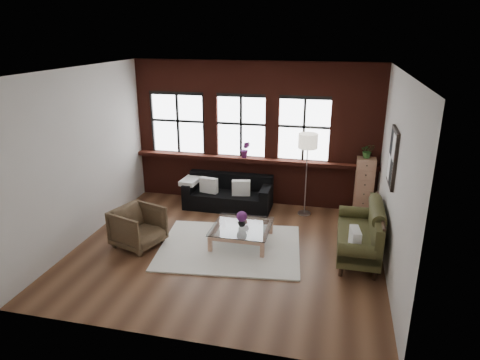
% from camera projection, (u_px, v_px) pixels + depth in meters
% --- Properties ---
extents(floor, '(5.50, 5.50, 0.00)m').
position_uv_depth(floor, '(227.00, 249.00, 7.85)').
color(floor, '#492B1B').
rests_on(floor, ground).
extents(ceiling, '(5.50, 5.50, 0.00)m').
position_uv_depth(ceiling, '(225.00, 70.00, 6.79)').
color(ceiling, white).
rests_on(ceiling, ground).
extents(wall_back, '(5.50, 0.00, 5.50)m').
position_uv_depth(wall_back, '(255.00, 134.00, 9.62)').
color(wall_back, beige).
rests_on(wall_back, ground).
extents(wall_front, '(5.50, 0.00, 5.50)m').
position_uv_depth(wall_front, '(172.00, 228.00, 5.02)').
color(wall_front, beige).
rests_on(wall_front, ground).
extents(wall_left, '(0.00, 5.00, 5.00)m').
position_uv_depth(wall_left, '(83.00, 156.00, 7.91)').
color(wall_left, beige).
rests_on(wall_left, ground).
extents(wall_right, '(0.00, 5.00, 5.00)m').
position_uv_depth(wall_right, '(395.00, 178.00, 6.73)').
color(wall_right, beige).
rests_on(wall_right, ground).
extents(brick_backwall, '(5.50, 0.12, 3.20)m').
position_uv_depth(brick_backwall, '(254.00, 134.00, 9.56)').
color(brick_backwall, '#451710').
rests_on(brick_backwall, floor).
extents(sill_ledge, '(5.50, 0.30, 0.08)m').
position_uv_depth(sill_ledge, '(253.00, 159.00, 9.67)').
color(sill_ledge, '#451710').
rests_on(sill_ledge, brick_backwall).
extents(window_left, '(1.38, 0.10, 1.50)m').
position_uv_depth(window_left, '(178.00, 124.00, 9.91)').
color(window_left, black).
rests_on(window_left, brick_backwall).
extents(window_mid, '(1.38, 0.10, 1.50)m').
position_uv_depth(window_mid, '(241.00, 127.00, 9.59)').
color(window_mid, black).
rests_on(window_mid, brick_backwall).
extents(window_right, '(1.38, 0.10, 1.50)m').
position_uv_depth(window_right, '(304.00, 130.00, 9.29)').
color(window_right, black).
rests_on(window_right, brick_backwall).
extents(wall_poster, '(0.05, 0.74, 0.94)m').
position_uv_depth(wall_poster, '(393.00, 157.00, 6.93)').
color(wall_poster, black).
rests_on(wall_poster, wall_right).
extents(shag_rug, '(2.76, 2.28, 0.03)m').
position_uv_depth(shag_rug, '(230.00, 247.00, 7.90)').
color(shag_rug, silver).
rests_on(shag_rug, floor).
extents(dark_sofa, '(1.93, 0.78, 0.70)m').
position_uv_depth(dark_sofa, '(228.00, 193.00, 9.58)').
color(dark_sofa, black).
rests_on(dark_sofa, floor).
extents(pillow_a, '(0.42, 0.21, 0.34)m').
position_uv_depth(pillow_a, '(209.00, 185.00, 9.52)').
color(pillow_a, silver).
rests_on(pillow_a, dark_sofa).
extents(pillow_b, '(0.42, 0.21, 0.34)m').
position_uv_depth(pillow_b, '(241.00, 188.00, 9.36)').
color(pillow_b, silver).
rests_on(pillow_b, dark_sofa).
extents(vintage_settee, '(0.79, 1.78, 0.95)m').
position_uv_depth(vintage_settee, '(358.00, 231.00, 7.49)').
color(vintage_settee, '#383619').
rests_on(vintage_settee, floor).
extents(pillow_settee, '(0.19, 0.40, 0.34)m').
position_uv_depth(pillow_settee, '(355.00, 239.00, 6.97)').
color(pillow_settee, silver).
rests_on(pillow_settee, vintage_settee).
extents(armchair, '(1.01, 1.00, 0.74)m').
position_uv_depth(armchair, '(138.00, 227.00, 7.88)').
color(armchair, '#423221').
rests_on(armchair, floor).
extents(coffee_table, '(1.07, 1.07, 0.36)m').
position_uv_depth(coffee_table, '(242.00, 235.00, 8.02)').
color(coffee_table, tan).
rests_on(coffee_table, shag_rug).
extents(vase, '(0.16, 0.16, 0.16)m').
position_uv_depth(vase, '(242.00, 222.00, 7.94)').
color(vase, '#B2B2B2').
rests_on(vase, coffee_table).
extents(flowers, '(0.20, 0.20, 0.20)m').
position_uv_depth(flowers, '(242.00, 216.00, 7.90)').
color(flowers, '#602265').
rests_on(flowers, vase).
extents(drawer_chest, '(0.39, 0.39, 1.27)m').
position_uv_depth(drawer_chest, '(364.00, 186.00, 9.18)').
color(drawer_chest, tan).
rests_on(drawer_chest, floor).
extents(potted_plant_top, '(0.31, 0.28, 0.31)m').
position_uv_depth(potted_plant_top, '(368.00, 151.00, 8.92)').
color(potted_plant_top, '#2D5923').
rests_on(potted_plant_top, drawer_chest).
extents(floor_lamp, '(0.40, 0.40, 1.94)m').
position_uv_depth(floor_lamp, '(306.00, 172.00, 9.04)').
color(floor_lamp, '#A5A5A8').
rests_on(floor_lamp, floor).
extents(sill_plant, '(0.22, 0.19, 0.38)m').
position_uv_depth(sill_plant, '(245.00, 149.00, 9.60)').
color(sill_plant, '#602265').
rests_on(sill_plant, sill_ledge).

